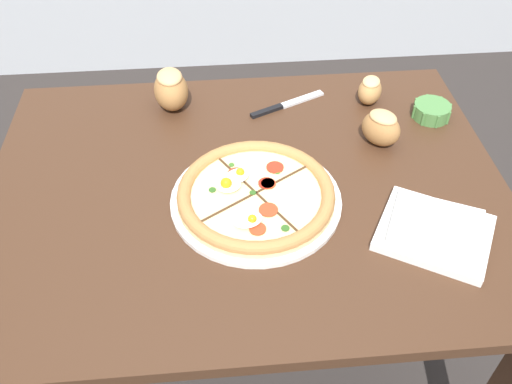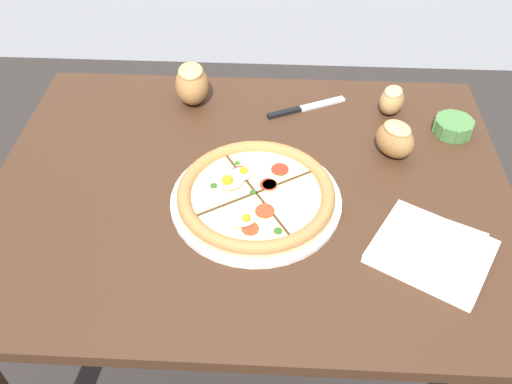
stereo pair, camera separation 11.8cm
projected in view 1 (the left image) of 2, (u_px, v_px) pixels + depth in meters
The scene contains 9 objects.
ground_plane at pixel (250, 351), 1.75m from camera, with size 12.00×12.00×0.00m, color #2D2826.
dining_table at pixel (248, 216), 1.31m from camera, with size 1.19×0.89×0.74m.
pizza at pixel (256, 195), 1.18m from camera, with size 0.38×0.38×0.05m.
ramekin_bowl at pixel (432, 111), 1.41m from camera, with size 0.10×0.10×0.04m.
napkin_folded at pixel (435, 231), 1.11m from camera, with size 0.28×0.27×0.04m.
bread_piece_near at pixel (381, 127), 1.31m from camera, with size 0.12×0.12×0.09m.
bread_piece_mid at pixel (171, 89), 1.42m from camera, with size 0.10×0.13×0.11m.
bread_piece_far at pixel (370, 90), 1.45m from camera, with size 0.09×0.10×0.07m.
knife_main at pixel (287, 104), 1.46m from camera, with size 0.21×0.11×0.01m.
Camera 1 is at (-0.06, -0.90, 1.59)m, focal length 38.00 mm.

